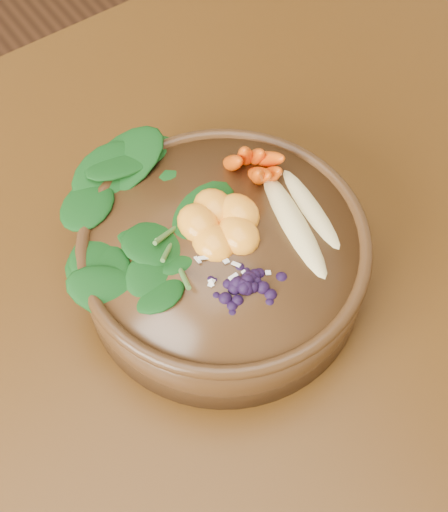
{
  "coord_description": "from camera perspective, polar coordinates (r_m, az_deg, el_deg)",
  "views": [
    {
      "loc": [
        -0.02,
        -0.33,
        1.41
      ],
      "look_at": [
        0.2,
        -0.01,
        0.8
      ],
      "focal_mm": 50.0,
      "sensor_mm": 36.0,
      "label": 1
    }
  ],
  "objects": [
    {
      "name": "dining_table",
      "position": [
        0.83,
        -12.36,
        -11.79
      ],
      "size": [
        1.6,
        0.9,
        0.75
      ],
      "color": "#331C0C",
      "rests_on": "ground"
    },
    {
      "name": "stoneware_bowl",
      "position": [
        0.74,
        0.0,
        -0.42
      ],
      "size": [
        0.37,
        0.37,
        0.08
      ],
      "primitive_type": "cylinder",
      "rotation": [
        0.0,
        0.0,
        -0.31
      ],
      "color": "#3F2610",
      "rests_on": "dining_table"
    },
    {
      "name": "kale_heap",
      "position": [
        0.72,
        -4.98,
        5.19
      ],
      "size": [
        0.23,
        0.22,
        0.04
      ],
      "primitive_type": null,
      "rotation": [
        0.0,
        0.0,
        -0.31
      ],
      "color": "#0F4410",
      "rests_on": "stoneware_bowl"
    },
    {
      "name": "carrot_cluster",
      "position": [
        0.73,
        2.07,
        9.02
      ],
      "size": [
        0.08,
        0.08,
        0.08
      ],
      "primitive_type": null,
      "rotation": [
        0.0,
        0.0,
        -0.31
      ],
      "color": "#E04A07",
      "rests_on": "stoneware_bowl"
    },
    {
      "name": "banana_halves",
      "position": [
        0.71,
        6.37,
        3.88
      ],
      "size": [
        0.08,
        0.16,
        0.03
      ],
      "rotation": [
        0.0,
        0.0,
        -0.31
      ],
      "color": "#E0CC84",
      "rests_on": "stoneware_bowl"
    },
    {
      "name": "mandarin_cluster",
      "position": [
        0.7,
        -0.3,
        3.24
      ],
      "size": [
        0.11,
        0.11,
        0.03
      ],
      "primitive_type": null,
      "rotation": [
        0.0,
        0.0,
        -0.31
      ],
      "color": "orange",
      "rests_on": "stoneware_bowl"
    },
    {
      "name": "blueberry_pile",
      "position": [
        0.66,
        1.86,
        -1.85
      ],
      "size": [
        0.16,
        0.14,
        0.04
      ],
      "primitive_type": null,
      "rotation": [
        0.0,
        0.0,
        -0.31
      ],
      "color": "black",
      "rests_on": "stoneware_bowl"
    },
    {
      "name": "coconut_flakes",
      "position": [
        0.69,
        0.67,
        0.19
      ],
      "size": [
        0.11,
        0.1,
        0.01
      ],
      "primitive_type": null,
      "rotation": [
        0.0,
        0.0,
        -0.31
      ],
      "color": "white",
      "rests_on": "stoneware_bowl"
    }
  ]
}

